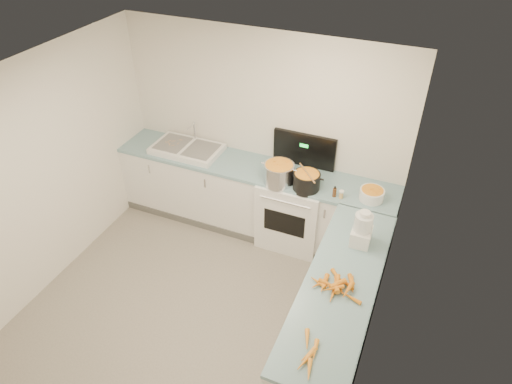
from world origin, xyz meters
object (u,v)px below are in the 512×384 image
at_px(stove, 293,209).
at_px(sink, 187,149).
at_px(black_pot, 306,182).
at_px(extract_bottle, 334,192).
at_px(food_processor, 362,230).
at_px(spice_jar, 341,195).
at_px(steel_pot, 279,174).
at_px(mixing_bowl, 372,195).

height_order(stove, sink, stove).
relative_size(black_pot, extract_bottle, 2.86).
height_order(extract_bottle, food_processor, food_processor).
xyz_separation_m(sink, spice_jar, (2.04, -0.20, 0.00)).
height_order(sink, spice_jar, sink).
distance_m(steel_pot, extract_bottle, 0.66).
bearing_deg(steel_pot, extract_bottle, -2.10).
bearing_deg(stove, spice_jar, -17.47).
xyz_separation_m(mixing_bowl, extract_bottle, (-0.38, -0.11, -0.01)).
relative_size(sink, steel_pot, 2.50).
distance_m(black_pot, mixing_bowl, 0.72).
xyz_separation_m(sink, extract_bottle, (1.96, -0.20, 0.02)).
distance_m(spice_jar, food_processor, 0.73).
relative_size(sink, mixing_bowl, 3.23).
bearing_deg(stove, sink, 179.38).
distance_m(black_pot, food_processor, 1.00).
distance_m(steel_pot, mixing_bowl, 1.05).
height_order(stove, food_processor, stove).
bearing_deg(mixing_bowl, sink, 177.69).
distance_m(mixing_bowl, spice_jar, 0.33).
relative_size(stove, extract_bottle, 12.85).
height_order(mixing_bowl, spice_jar, mixing_bowl).
bearing_deg(extract_bottle, sink, 174.14).
bearing_deg(stove, mixing_bowl, -5.05).
xyz_separation_m(mixing_bowl, spice_jar, (-0.31, -0.11, -0.02)).
bearing_deg(sink, extract_bottle, -5.86).
distance_m(black_pot, spice_jar, 0.41).
bearing_deg(spice_jar, mixing_bowl, 18.96).
height_order(black_pot, extract_bottle, black_pot).
bearing_deg(steel_pot, mixing_bowl, 4.52).
distance_m(sink, spice_jar, 2.05).
height_order(stove, extract_bottle, stove).
height_order(extract_bottle, spice_jar, extract_bottle).
bearing_deg(food_processor, extract_bottle, 124.20).
relative_size(stove, sink, 1.58).
bearing_deg(stove, extract_bottle, -19.97).
relative_size(sink, extract_bottle, 8.12).
relative_size(stove, mixing_bowl, 5.11).
bearing_deg(mixing_bowl, extract_bottle, -164.49).
distance_m(steel_pot, black_pot, 0.33).
bearing_deg(mixing_bowl, food_processor, -86.67).
bearing_deg(stove, steel_pot, -132.43).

